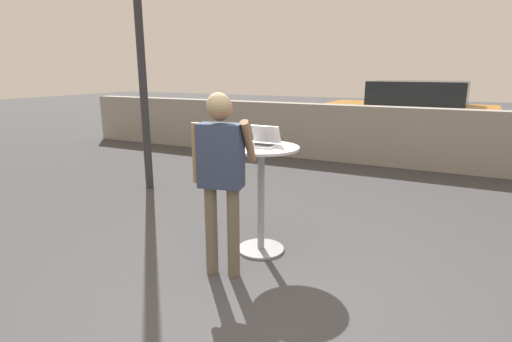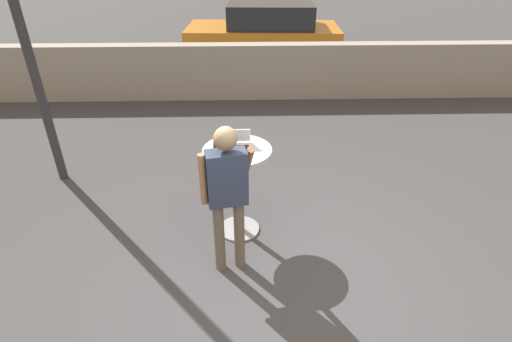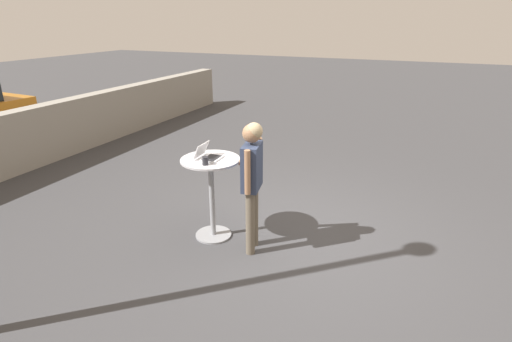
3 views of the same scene
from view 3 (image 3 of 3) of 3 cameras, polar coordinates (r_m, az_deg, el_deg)
The scene contains 6 objects.
ground_plane at distance 5.44m, azimuth 6.13°, elevation -9.39°, with size 50.00×50.00×0.00m, color #3D3D3F.
pavement_kerb at distance 8.60m, azimuth -32.34°, elevation 3.10°, with size 14.69×0.35×1.15m.
cafe_table at distance 5.16m, azimuth -6.38°, elevation -2.14°, with size 0.75×0.75×1.10m.
laptop at distance 5.02m, azimuth -6.84°, elevation 2.24°, with size 0.30×0.30×0.19m.
coffee_mug at distance 4.81m, azimuth -7.24°, elevation 1.46°, with size 0.11×0.07×0.10m.
standing_person at distance 4.70m, azimuth -0.59°, elevation -0.24°, with size 0.52×0.41×1.65m.
Camera 3 is at (-4.50, -1.35, 2.75)m, focal length 28.00 mm.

